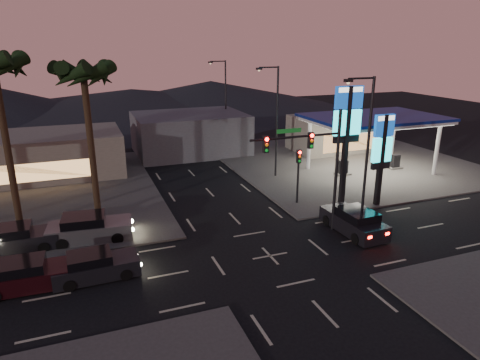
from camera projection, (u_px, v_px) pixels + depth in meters
name	position (u px, v px, depth m)	size (l,w,h in m)	color
ground	(270.00, 256.00, 24.96)	(140.00, 140.00, 0.00)	black
corner_lot_ne	(345.00, 162.00, 44.62)	(24.00, 24.00, 0.12)	#47443F
corner_lot_nw	(1.00, 200.00, 33.74)	(24.00, 24.00, 0.12)	#47443F
gas_station	(374.00, 120.00, 39.53)	(12.20, 8.20, 5.47)	silver
convenience_store	(336.00, 133.00, 49.16)	(10.00, 6.00, 4.00)	#726B5B
pylon_sign_tall	(347.00, 123.00, 30.80)	(2.20, 0.35, 9.00)	black
pylon_sign_short	(382.00, 146.00, 31.29)	(1.60, 0.35, 7.00)	black
traffic_signal_mast	(314.00, 156.00, 26.42)	(6.10, 0.39, 8.00)	black
pedestal_signal	(298.00, 168.00, 32.15)	(0.32, 0.39, 4.30)	black
streetlight_near	(365.00, 147.00, 26.42)	(2.14, 0.25, 10.00)	black
streetlight_mid	(275.00, 116.00, 37.99)	(2.14, 0.25, 10.00)	black
streetlight_far	(224.00, 98.00, 50.45)	(2.14, 0.25, 10.00)	black
palm_a	(84.00, 83.00, 27.49)	(4.41, 4.41, 10.86)	black
building_far_west	(31.00, 156.00, 39.17)	(16.00, 8.00, 4.00)	#726B5B
building_far_mid	(190.00, 133.00, 48.11)	(12.00, 9.00, 4.40)	#4C4C51
hill_right	(211.00, 94.00, 82.69)	(50.00, 50.00, 5.00)	black
hill_center	(132.00, 100.00, 77.74)	(60.00, 60.00, 4.00)	black
car_lane_a_front	(95.00, 266.00, 22.43)	(4.54, 2.03, 1.46)	black
car_lane_a_mid	(27.00, 275.00, 21.49)	(4.77, 2.13, 1.53)	black
car_lane_b_front	(89.00, 229.00, 26.75)	(5.35, 2.63, 1.69)	#5B5C5E
car_lane_b_mid	(16.00, 239.00, 25.44)	(4.84, 2.10, 1.56)	black
suv_station	(354.00, 221.00, 27.88)	(2.30, 4.99, 1.63)	black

